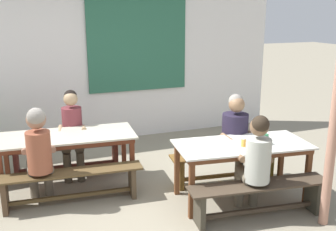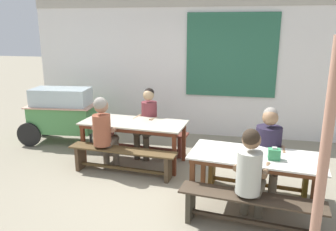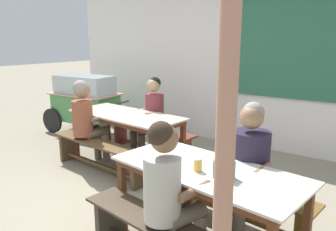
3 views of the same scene
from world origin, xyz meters
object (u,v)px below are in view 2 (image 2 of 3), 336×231
bench_far_front (122,157)px  person_right_near_table (268,147)px  dining_table_near (256,161)px  condiment_jar (254,154)px  dining_table_far (134,126)px  bench_far_back (145,137)px  tissue_box (274,154)px  food_cart (61,111)px  wooden_support_post (325,156)px  bench_near_back (257,173)px  person_center_facing (147,119)px  person_near_front (250,172)px  person_left_back_turned (104,128)px  bench_near_front (250,207)px

bench_far_front → person_right_near_table: (2.20, -0.21, 0.42)m
dining_table_near → condiment_jar: size_ratio=15.57×
dining_table_far → bench_far_back: size_ratio=1.10×
bench_far_front → tissue_box: (2.23, -0.74, 0.52)m
bench_far_front → food_cart: size_ratio=1.06×
bench_far_back → food_cart: 1.86m
condiment_jar → wooden_support_post: 1.03m
tissue_box → wooden_support_post: wooden_support_post is taller
wooden_support_post → bench_near_back: bearing=110.1°
bench_far_front → person_center_facing: person_center_facing is taller
tissue_box → bench_far_front: bearing=161.7°
bench_far_front → person_right_near_table: 2.26m
person_near_front → wooden_support_post: bearing=-34.0°
person_right_near_table → person_near_front: 0.90m
condiment_jar → wooden_support_post: wooden_support_post is taller
bench_near_back → person_near_front: (-0.15, -0.94, 0.42)m
dining_table_near → tissue_box: tissue_box is taller
bench_near_back → person_near_front: bearing=-99.1°
person_left_back_turned → person_near_front: 2.56m
bench_far_front → person_left_back_turned: size_ratio=1.42×
wooden_support_post → condiment_jar: bearing=128.0°
bench_far_back → person_near_front: person_near_front is taller
dining_table_near → wooden_support_post: (0.57, -0.87, 0.46)m
bench_near_back → bench_near_front: bearing=-97.3°
dining_table_far → bench_near_front: (1.92, -1.65, -0.39)m
dining_table_far → person_right_near_table: person_right_near_table is taller
dining_table_far → person_near_front: 2.47m
person_left_back_turned → wooden_support_post: bearing=-28.8°
bench_near_front → person_right_near_table: 1.06m
dining_table_far → tissue_box: size_ratio=11.53×
food_cart → bench_near_front: bearing=-33.0°
bench_far_back → person_right_near_table: person_right_near_table is taller
dining_table_far → wooden_support_post: 3.28m
food_cart → wooden_support_post: 5.15m
person_right_near_table → tissue_box: 0.54m
bench_far_back → bench_far_front: 1.02m
person_near_front → person_left_back_turned: bearing=152.8°
dining_table_far → wooden_support_post: bearing=-38.4°
condiment_jar → tissue_box: bearing=-0.3°
tissue_box → condiment_jar: bearing=179.7°
person_left_back_turned → person_near_front: person_left_back_turned is taller
bench_near_back → food_cart: food_cart is taller
bench_near_front → person_near_front: person_near_front is taller
dining_table_far → bench_far_front: (-0.04, -0.51, -0.38)m
person_right_near_table → person_left_back_turned: size_ratio=1.00×
person_center_facing → dining_table_far: bearing=-107.4°
bench_near_back → person_near_front: 1.04m
bench_far_front → bench_near_front: same height
person_left_back_turned → person_near_front: bearing=-27.2°
bench_near_front → wooden_support_post: wooden_support_post is taller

